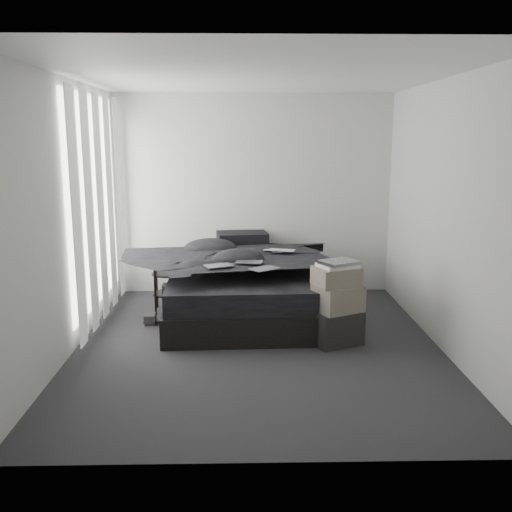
{
  "coord_description": "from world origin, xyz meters",
  "views": [
    {
      "loc": [
        -0.14,
        -5.4,
        2.04
      ],
      "look_at": [
        0.0,
        0.8,
        0.75
      ],
      "focal_mm": 40.0,
      "sensor_mm": 36.0,
      "label": 1
    }
  ],
  "objects_px": {
    "side_stand": "(168,283)",
    "box_lower": "(336,327)",
    "bed": "(243,302)",
    "laptop": "(278,245)"
  },
  "relations": [
    {
      "from": "side_stand",
      "to": "box_lower",
      "type": "bearing_deg",
      "value": -32.21
    },
    {
      "from": "bed",
      "to": "side_stand",
      "type": "relative_size",
      "value": 3.26
    },
    {
      "from": "side_stand",
      "to": "bed",
      "type": "bearing_deg",
      "value": -11.8
    },
    {
      "from": "bed",
      "to": "laptop",
      "type": "xyz_separation_m",
      "value": [
        0.41,
        0.07,
        0.67
      ]
    },
    {
      "from": "laptop",
      "to": "bed",
      "type": "bearing_deg",
      "value": -154.5
    },
    {
      "from": "box_lower",
      "to": "laptop",
      "type": "bearing_deg",
      "value": 116.73
    },
    {
      "from": "bed",
      "to": "side_stand",
      "type": "xyz_separation_m",
      "value": [
        -0.9,
        0.19,
        0.19
      ]
    },
    {
      "from": "laptop",
      "to": "box_lower",
      "type": "distance_m",
      "value": 1.33
    },
    {
      "from": "bed",
      "to": "box_lower",
      "type": "height_order",
      "value": "box_lower"
    },
    {
      "from": "laptop",
      "to": "side_stand",
      "type": "relative_size",
      "value": 0.52
    }
  ]
}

